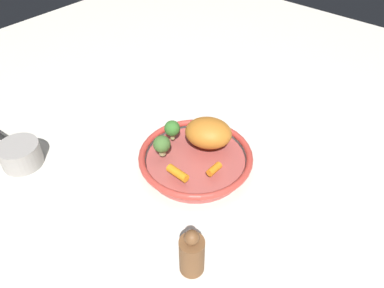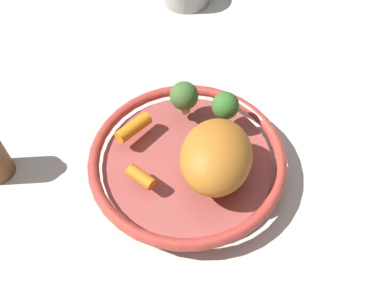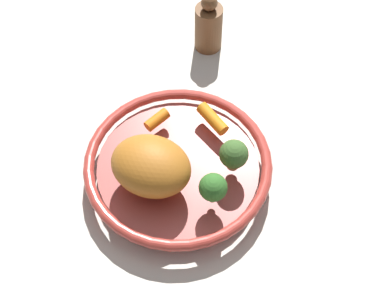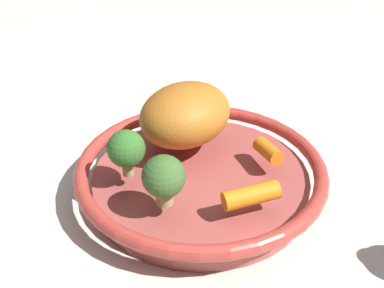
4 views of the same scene
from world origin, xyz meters
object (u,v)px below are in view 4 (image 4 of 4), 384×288
at_px(broccoli_floret_mid, 126,149).
at_px(baby_carrot_center, 251,195).
at_px(serving_bowl, 201,176).
at_px(roast_chicken_piece, 183,115).
at_px(baby_carrot_left, 268,151).
at_px(broccoli_floret_small, 164,178).

bearing_deg(broccoli_floret_mid, baby_carrot_center, 47.71).
distance_m(serving_bowl, roast_chicken_piece, 0.08).
relative_size(serving_bowl, baby_carrot_center, 5.02).
height_order(roast_chicken_piece, broccoli_floret_mid, roast_chicken_piece).
relative_size(serving_bowl, baby_carrot_left, 7.19).
relative_size(roast_chicken_piece, broccoli_floret_small, 2.19).
relative_size(baby_carrot_left, broccoli_floret_small, 0.74).
distance_m(baby_carrot_center, broccoli_floret_small, 0.10).
height_order(roast_chicken_piece, broccoli_floret_small, roast_chicken_piece).
distance_m(baby_carrot_center, broccoli_floret_mid, 0.15).
distance_m(roast_chicken_piece, baby_carrot_center, 0.15).
relative_size(baby_carrot_center, broccoli_floret_mid, 1.07).
relative_size(broccoli_floret_small, broccoli_floret_mid, 1.01).
bearing_deg(baby_carrot_left, broccoli_floret_small, -75.79).
height_order(serving_bowl, roast_chicken_piece, roast_chicken_piece).
bearing_deg(baby_carrot_left, baby_carrot_center, -40.31).
xyz_separation_m(roast_chicken_piece, broccoli_floret_mid, (0.05, -0.09, -0.00)).
bearing_deg(serving_bowl, baby_carrot_center, 11.83).
bearing_deg(serving_bowl, broccoli_floret_mid, -93.63).
xyz_separation_m(baby_carrot_left, broccoli_floret_mid, (-0.03, -0.17, 0.03)).
xyz_separation_m(serving_bowl, broccoli_floret_mid, (-0.01, -0.09, 0.06)).
xyz_separation_m(serving_bowl, baby_carrot_center, (0.09, 0.02, 0.03)).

